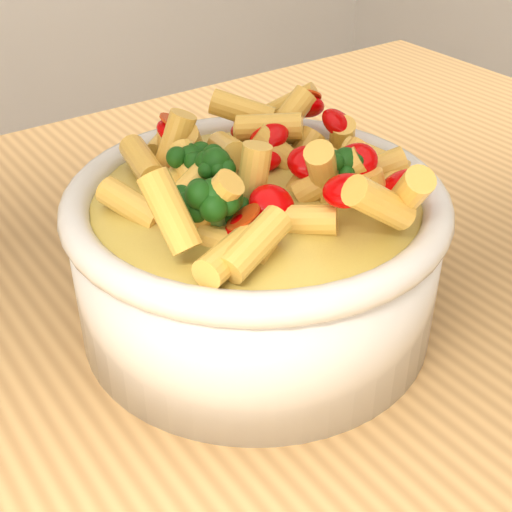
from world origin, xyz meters
TOP-DOWN VIEW (x-y plane):
  - table at (0.00, 0.00)m, footprint 1.20×0.80m
  - serving_bowl at (0.09, 0.02)m, footprint 0.23×0.23m
  - pasta_salad at (0.09, 0.02)m, footprint 0.18×0.18m

SIDE VIEW (x-z plane):
  - table at x=0.00m, z-range 0.35..1.25m
  - serving_bowl at x=0.09m, z-range 0.90..1.00m
  - pasta_salad at x=0.09m, z-range 0.99..1.03m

